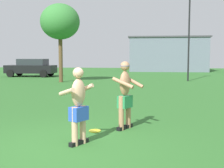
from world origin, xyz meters
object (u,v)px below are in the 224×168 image
player_with_cap (125,92)px  lamp_post (189,30)px  player_in_blue (78,105)px  tree_behind_players (60,22)px  frisbee (95,131)px  car_black_mid_lot (31,67)px

player_with_cap → lamp_post: 15.70m
player_in_blue → player_with_cap: bearing=59.4°
lamp_post → tree_behind_players: (-9.02, -2.02, 0.43)m
player_with_cap → frisbee: (-0.72, -0.33, -0.94)m
tree_behind_players → lamp_post: bearing=12.6°
player_in_blue → tree_behind_players: bearing=108.0°
frisbee → tree_behind_players: tree_behind_players is taller
lamp_post → car_black_mid_lot: bearing=166.8°
player_in_blue → car_black_mid_lot: size_ratio=0.37×
player_with_cap → tree_behind_players: tree_behind_players is taller
car_black_mid_lot → frisbee: bearing=-63.8°
player_in_blue → tree_behind_players: (-4.72, 14.50, 3.33)m
car_black_mid_lot → player_with_cap: bearing=-61.6°
frisbee → car_black_mid_lot: car_black_mid_lot is taller
tree_behind_players → frisbee: bearing=-70.0°
car_black_mid_lot → lamp_post: lamp_post is taller
player_with_cap → player_in_blue: bearing=-120.6°
lamp_post → player_with_cap: bearing=-102.9°
frisbee → tree_behind_players: size_ratio=0.05×
player_in_blue → car_black_mid_lot: 21.56m
player_in_blue → tree_behind_players: size_ratio=0.30×
player_in_blue → car_black_mid_lot: (-8.95, 19.62, -0.02)m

